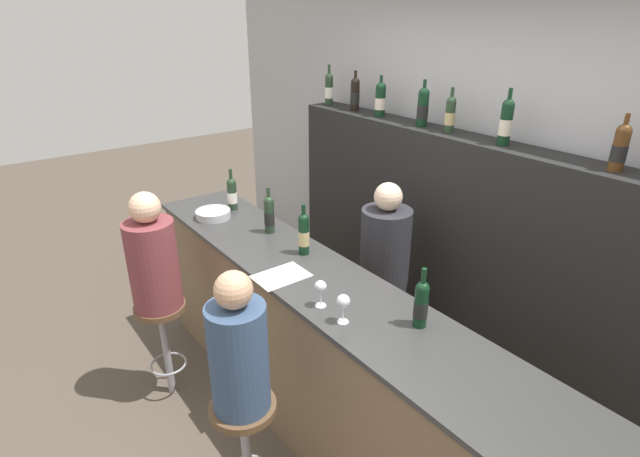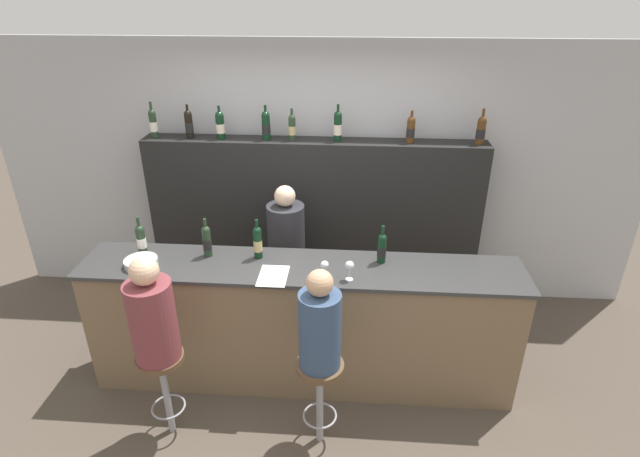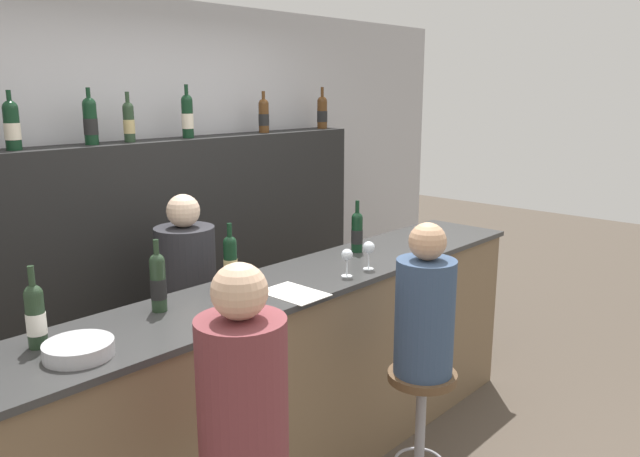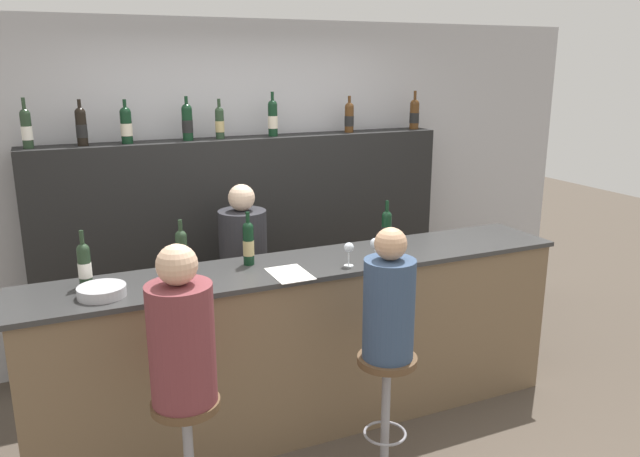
# 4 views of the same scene
# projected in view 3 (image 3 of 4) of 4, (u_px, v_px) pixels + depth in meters

# --- Properties ---
(wall_back) EXTENTS (6.40, 0.05, 2.60)m
(wall_back) POSITION_uv_depth(u_px,v_px,m) (143.00, 204.00, 4.06)
(wall_back) COLOR #B2B2B7
(wall_back) RESTS_ON ground_plane
(bar_counter) EXTENTS (3.40, 0.56, 1.09)m
(bar_counter) POSITION_uv_depth(u_px,v_px,m) (299.00, 377.00, 3.29)
(bar_counter) COLOR brown
(bar_counter) RESTS_ON ground_plane
(back_bar_cabinet) EXTENTS (3.19, 0.28, 1.73)m
(back_bar_cabinet) POSITION_uv_depth(u_px,v_px,m) (166.00, 275.00, 4.01)
(back_bar_cabinet) COLOR black
(back_bar_cabinet) RESTS_ON ground_plane
(wine_bottle_counter_0) EXTENTS (0.07, 0.07, 0.32)m
(wine_bottle_counter_0) POSITION_uv_depth(u_px,v_px,m) (35.00, 315.00, 2.31)
(wine_bottle_counter_0) COLOR #233823
(wine_bottle_counter_0) RESTS_ON bar_counter
(wine_bottle_counter_1) EXTENTS (0.07, 0.07, 0.32)m
(wine_bottle_counter_1) POSITION_uv_depth(u_px,v_px,m) (158.00, 282.00, 2.68)
(wine_bottle_counter_1) COLOR #233823
(wine_bottle_counter_1) RESTS_ON bar_counter
(wine_bottle_counter_2) EXTENTS (0.07, 0.07, 0.33)m
(wine_bottle_counter_2) POSITION_uv_depth(u_px,v_px,m) (230.00, 262.00, 2.97)
(wine_bottle_counter_2) COLOR black
(wine_bottle_counter_2) RESTS_ON bar_counter
(wine_bottle_counter_3) EXTENTS (0.07, 0.07, 0.31)m
(wine_bottle_counter_3) POSITION_uv_depth(u_px,v_px,m) (357.00, 231.00, 3.66)
(wine_bottle_counter_3) COLOR black
(wine_bottle_counter_3) RESTS_ON bar_counter
(wine_bottle_backbar_2) EXTENTS (0.08, 0.08, 0.30)m
(wine_bottle_backbar_2) POSITION_uv_depth(u_px,v_px,m) (12.00, 125.00, 3.17)
(wine_bottle_backbar_2) COLOR black
(wine_bottle_backbar_2) RESTS_ON back_bar_cabinet
(wine_bottle_backbar_3) EXTENTS (0.08, 0.08, 0.32)m
(wine_bottle_backbar_3) POSITION_uv_depth(u_px,v_px,m) (90.00, 121.00, 3.48)
(wine_bottle_backbar_3) COLOR black
(wine_bottle_backbar_3) RESTS_ON back_bar_cabinet
(wine_bottle_backbar_4) EXTENTS (0.07, 0.07, 0.29)m
(wine_bottle_backbar_4) POSITION_uv_depth(u_px,v_px,m) (129.00, 121.00, 3.65)
(wine_bottle_backbar_4) COLOR #233823
(wine_bottle_backbar_4) RESTS_ON back_bar_cabinet
(wine_bottle_backbar_5) EXTENTS (0.07, 0.07, 0.33)m
(wine_bottle_backbar_5) POSITION_uv_depth(u_px,v_px,m) (187.00, 116.00, 3.95)
(wine_bottle_backbar_5) COLOR black
(wine_bottle_backbar_5) RESTS_ON back_bar_cabinet
(wine_bottle_backbar_6) EXTENTS (0.08, 0.08, 0.29)m
(wine_bottle_backbar_6) POSITION_uv_depth(u_px,v_px,m) (264.00, 115.00, 4.42)
(wine_bottle_backbar_6) COLOR #4C2D14
(wine_bottle_backbar_6) RESTS_ON back_bar_cabinet
(wine_bottle_backbar_7) EXTENTS (0.08, 0.08, 0.32)m
(wine_bottle_backbar_7) POSITION_uv_depth(u_px,v_px,m) (322.00, 112.00, 4.86)
(wine_bottle_backbar_7) COLOR #4C2D14
(wine_bottle_backbar_7) RESTS_ON back_bar_cabinet
(wine_glass_0) EXTENTS (0.06, 0.06, 0.15)m
(wine_glass_0) POSITION_uv_depth(u_px,v_px,m) (347.00, 256.00, 3.18)
(wine_glass_0) COLOR silver
(wine_glass_0) RESTS_ON bar_counter
(wine_glass_1) EXTENTS (0.07, 0.07, 0.15)m
(wine_glass_1) POSITION_uv_depth(u_px,v_px,m) (369.00, 249.00, 3.31)
(wine_glass_1) COLOR silver
(wine_glass_1) RESTS_ON bar_counter
(metal_bowl) EXTENTS (0.25, 0.25, 0.06)m
(metal_bowl) POSITION_uv_depth(u_px,v_px,m) (79.00, 349.00, 2.25)
(metal_bowl) COLOR #B7B7BC
(metal_bowl) RESTS_ON bar_counter
(tasting_menu) EXTENTS (0.21, 0.30, 0.00)m
(tasting_menu) POSITION_uv_depth(u_px,v_px,m) (294.00, 293.00, 2.94)
(tasting_menu) COLOR white
(tasting_menu) RESTS_ON bar_counter
(guest_seated_left) EXTENTS (0.31, 0.31, 0.78)m
(guest_seated_left) POSITION_uv_depth(u_px,v_px,m) (242.00, 389.00, 2.10)
(guest_seated_left) COLOR brown
(guest_seated_left) RESTS_ON bar_stool_left
(bar_stool_right) EXTENTS (0.33, 0.33, 0.71)m
(bar_stool_right) POSITION_uv_depth(u_px,v_px,m) (421.00, 405.00, 3.01)
(bar_stool_right) COLOR gray
(bar_stool_right) RESTS_ON ground_plane
(guest_seated_right) EXTENTS (0.28, 0.28, 0.73)m
(guest_seated_right) POSITION_uv_depth(u_px,v_px,m) (425.00, 309.00, 2.91)
(guest_seated_right) COLOR #334766
(guest_seated_right) RESTS_ON bar_stool_right
(bartender) EXTENTS (0.33, 0.33, 1.48)m
(bartender) POSITION_uv_depth(u_px,v_px,m) (189.00, 332.00, 3.56)
(bartender) COLOR #28282D
(bartender) RESTS_ON ground_plane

